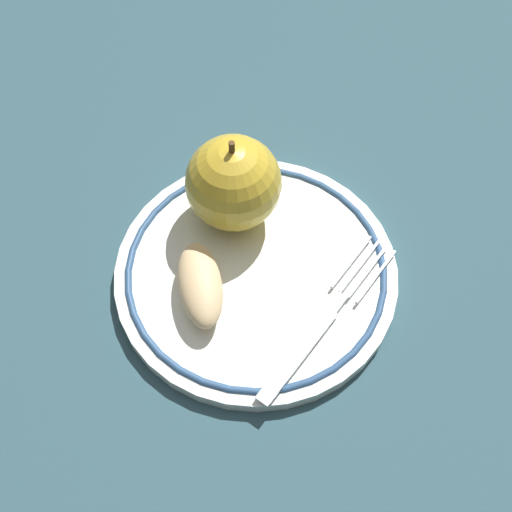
{
  "coord_description": "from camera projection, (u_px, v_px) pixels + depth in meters",
  "views": [
    {
      "loc": [
        -0.29,
        -0.12,
        0.52
      ],
      "look_at": [
        -0.02,
        -0.01,
        0.04
      ],
      "focal_mm": 50.0,
      "sensor_mm": 36.0,
      "label": 1
    }
  ],
  "objects": [
    {
      "name": "apple_red_whole",
      "position": [
        233.0,
        183.0,
        0.59
      ],
      "size": [
        0.08,
        0.08,
        0.09
      ],
      "color": "gold",
      "rests_on": "plate"
    },
    {
      "name": "apple_slice_front",
      "position": [
        200.0,
        285.0,
        0.57
      ],
      "size": [
        0.09,
        0.07,
        0.03
      ],
      "primitive_type": "ellipsoid",
      "rotation": [
        0.0,
        0.0,
        0.57
      ],
      "color": "beige",
      "rests_on": "plate"
    },
    {
      "name": "plate",
      "position": [
        256.0,
        273.0,
        0.6
      ],
      "size": [
        0.24,
        0.24,
        0.02
      ],
      "color": "white",
      "rests_on": "ground_plane"
    },
    {
      "name": "fork",
      "position": [
        322.0,
        323.0,
        0.56
      ],
      "size": [
        0.17,
        0.06,
        0.0
      ],
      "rotation": [
        0.0,
        0.0,
        6.03
      ],
      "color": "silver",
      "rests_on": "plate"
    },
    {
      "name": "ground_plane",
      "position": [
        254.0,
        260.0,
        0.61
      ],
      "size": [
        2.0,
        2.0,
        0.0
      ],
      "primitive_type": "plane",
      "color": "#31535E"
    }
  ]
}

